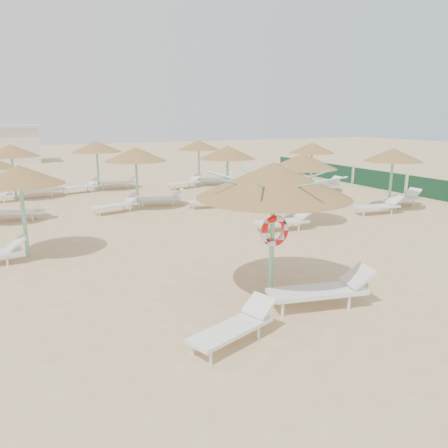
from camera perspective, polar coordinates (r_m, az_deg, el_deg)
name	(u,v)px	position (r m, az deg, el deg)	size (l,w,h in m)	color
ground	(248,295)	(10.09, 3.10, -9.18)	(120.00, 120.00, 0.00)	#D6B382
main_palapa	(274,180)	(9.45, 6.50, 5.67)	(3.35, 3.35, 3.01)	#74C9AD
lounger_main_a	(236,326)	(7.99, 1.55, -13.15)	(1.89, 1.11, 0.66)	white
lounger_main_b	(324,289)	(9.58, 12.92, -8.30)	(2.34, 1.14, 0.82)	white
palapa_field	(168,156)	(19.73, -7.38, 8.86)	(19.91, 13.94, 2.69)	#74C9AD
windbreak_fence	(379,180)	(26.12, 19.54, 5.48)	(0.08, 19.84, 1.10)	#1A502F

